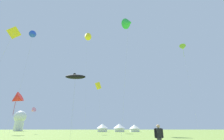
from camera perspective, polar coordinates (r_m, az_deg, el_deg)
The scene contains 15 objects.
kite_yellow_diamond at distance 26.90m, azimuth -31.54°, elevation 10.78°, with size 3.18×1.21×15.04m.
kite_green_delta at distance 31.51m, azimuth 5.83°, elevation 16.17°, with size 3.28×3.00×21.23m.
kite_pink_delta at distance 53.77m, azimuth -26.21°, elevation -12.69°, with size 2.15×2.05×7.30m.
kite_blue_delta at distance 42.87m, azimuth -26.05°, elevation 11.33°, with size 2.52×2.55×23.31m.
kite_red_delta at distance 50.66m, azimuth -30.80°, elevation -8.76°, with size 3.91×3.22×10.75m.
kite_lime_delta at distance 66.83m, azimuth 23.73°, elevation 7.27°, with size 3.14×3.60×31.46m.
kite_black_delta at distance 57.09m, azimuth -12.80°, elevation -1.90°, with size 2.18×3.49×19.55m.
kite_black_parafoil at distance 20.71m, azimuth -12.77°, elevation -2.36°, with size 2.52×1.69×7.96m.
kite_yellow_box at distance 62.48m, azimuth -4.88°, elevation -5.57°, with size 2.79×2.31×18.32m.
kite_yellow_delta at distance 62.79m, azimuth -8.94°, elevation 11.54°, with size 3.90×4.27×35.82m.
person_spectator at distance 11.33m, azimuth 16.37°, elevation -22.42°, with size 0.57×0.34×1.73m.
festival_tent_left at distance 73.88m, azimuth -3.42°, elevation -19.62°, with size 4.99×4.99×3.24m.
festival_tent_center at distance 74.10m, azimuth 2.56°, elevation -19.62°, with size 5.04×5.04×3.28m.
festival_tent_right at distance 74.91m, azimuth 7.91°, elevation -19.61°, with size 4.50×4.50×2.93m.
observatory_dome at distance 107.66m, azimuth -29.83°, elevation -14.98°, with size 6.40×6.40×10.80m.
Camera 1 is at (-1.29, -2.61, 1.49)m, focal length 25.87 mm.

